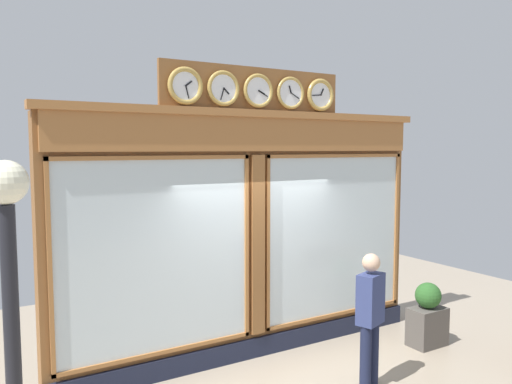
{
  "coord_description": "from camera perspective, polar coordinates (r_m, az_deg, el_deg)",
  "views": [
    {
      "loc": [
        3.6,
        5.97,
        2.97
      ],
      "look_at": [
        0.0,
        0.0,
        2.36
      ],
      "focal_mm": 35.37,
      "sensor_mm": 36.0,
      "label": 1
    }
  ],
  "objects": [
    {
      "name": "pedestrian",
      "position": [
        6.51,
        12.79,
        -13.38
      ],
      "size": [
        0.41,
        0.33,
        1.69
      ],
      "color": "#191E38",
      "rests_on": "ground_plane"
    },
    {
      "name": "planter_shrub",
      "position": [
        8.11,
        18.89,
        -11.01
      ],
      "size": [
        0.38,
        0.38,
        0.38
      ],
      "primitive_type": "sphere",
      "color": "#285623",
      "rests_on": "planter_box"
    },
    {
      "name": "street_lamp",
      "position": [
        3.62,
        -25.99,
        -11.53
      ],
      "size": [
        0.28,
        0.28,
        2.9
      ],
      "color": "black",
      "rests_on": "ground_plane"
    },
    {
      "name": "planter_box",
      "position": [
        8.25,
        18.79,
        -14.22
      ],
      "size": [
        0.56,
        0.36,
        0.58
      ],
      "primitive_type": "cube",
      "color": "#4C4742",
      "rests_on": "ground_plane"
    },
    {
      "name": "shop_facade",
      "position": [
        7.18,
        -0.51,
        -4.46
      ],
      "size": [
        5.8,
        0.42,
        4.07
      ],
      "color": "brown",
      "rests_on": "ground_plane"
    }
  ]
}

